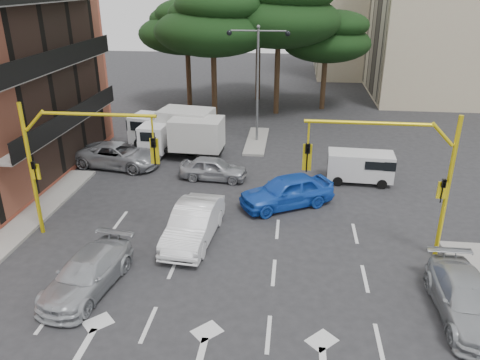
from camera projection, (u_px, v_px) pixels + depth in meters
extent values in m
plane|color=#28282B|center=(223.00, 269.00, 18.53)|extent=(120.00, 120.00, 0.00)
cube|color=gray|center=(257.00, 141.00, 33.11)|extent=(1.40, 6.00, 0.15)
cube|color=black|center=(48.00, 74.00, 24.59)|extent=(0.12, 14.72, 11.20)
cube|color=black|center=(379.00, 4.00, 43.36)|extent=(0.12, 11.04, 16.20)
cube|color=#C4B093|center=(389.00, 4.00, 54.19)|extent=(16.00, 12.00, 16.00)
cube|color=black|center=(319.00, 8.00, 55.25)|extent=(0.12, 11.04, 14.20)
cylinder|color=#382616|center=(214.00, 88.00, 38.07)|extent=(0.44, 0.44, 4.95)
ellipsoid|color=black|center=(213.00, 31.00, 36.32)|extent=(9.15, 9.15, 3.87)
ellipsoid|color=black|center=(219.00, 6.00, 35.16)|extent=(6.86, 6.86, 2.86)
ellipsoid|color=black|center=(207.00, 13.00, 36.13)|extent=(6.07, 6.07, 2.64)
cylinder|color=#382616|center=(277.00, 82.00, 39.28)|extent=(0.44, 0.44, 5.40)
ellipsoid|color=black|center=(279.00, 21.00, 37.37)|extent=(9.98, 9.98, 4.22)
ellipsoid|color=black|center=(273.00, 2.00, 37.13)|extent=(6.62, 6.62, 2.88)
cylinder|color=#382616|center=(189.00, 80.00, 42.13)|extent=(0.44, 0.44, 4.50)
ellipsoid|color=black|center=(187.00, 34.00, 40.54)|extent=(8.32, 8.32, 3.52)
ellipsoid|color=black|center=(192.00, 13.00, 39.45)|extent=(6.24, 6.24, 2.60)
ellipsoid|color=black|center=(181.00, 19.00, 40.40)|extent=(5.52, 5.52, 2.40)
cylinder|color=#382616|center=(323.00, 86.00, 40.95)|extent=(0.44, 0.44, 4.05)
ellipsoid|color=black|center=(326.00, 43.00, 39.52)|extent=(7.49, 7.49, 3.17)
ellipsoid|color=black|center=(335.00, 25.00, 38.49)|extent=(5.62, 5.62, 2.34)
ellipsoid|color=black|center=(321.00, 29.00, 39.42)|extent=(4.97, 4.97, 2.16)
cylinder|color=#382616|center=(258.00, 73.00, 44.15)|extent=(0.44, 0.44, 4.95)
ellipsoid|color=black|center=(259.00, 24.00, 42.40)|extent=(9.15, 9.15, 3.87)
ellipsoid|color=black|center=(265.00, 2.00, 41.23)|extent=(6.86, 6.86, 2.86)
ellipsoid|color=black|center=(254.00, 8.00, 42.21)|extent=(6.07, 6.07, 2.64)
cylinder|color=yellow|center=(447.00, 190.00, 18.27)|extent=(0.18, 0.18, 6.00)
cylinder|color=yellow|center=(442.00, 134.00, 17.44)|extent=(0.95, 0.14, 0.95)
cylinder|color=yellow|center=(368.00, 123.00, 17.59)|extent=(4.80, 0.14, 0.14)
cylinder|color=yellow|center=(309.00, 132.00, 18.00)|extent=(0.08, 0.08, 0.90)
imported|color=black|center=(307.00, 158.00, 18.42)|extent=(0.20, 0.24, 1.20)
cube|color=yellow|center=(307.00, 157.00, 18.49)|extent=(0.36, 0.06, 1.10)
imported|color=black|center=(442.00, 191.00, 18.15)|extent=(0.16, 0.20, 1.00)
cube|color=yellow|center=(442.00, 190.00, 18.24)|extent=(0.35, 0.08, 0.70)
cylinder|color=yellow|center=(32.00, 171.00, 20.09)|extent=(0.18, 0.18, 6.00)
cylinder|color=yellow|center=(35.00, 121.00, 19.15)|extent=(0.95, 0.14, 0.95)
cylinder|color=yellow|center=(98.00, 114.00, 18.72)|extent=(4.80, 0.14, 0.14)
cylinder|color=yellow|center=(152.00, 127.00, 18.66)|extent=(0.08, 0.08, 0.90)
imported|color=black|center=(154.00, 152.00, 19.07)|extent=(0.20, 0.24, 1.20)
cube|color=yellow|center=(155.00, 151.00, 19.15)|extent=(0.36, 0.06, 1.10)
imported|color=black|center=(35.00, 172.00, 19.93)|extent=(0.16, 0.20, 1.00)
cube|color=yellow|center=(36.00, 172.00, 20.02)|extent=(0.35, 0.08, 0.70)
cylinder|color=slate|center=(257.00, 87.00, 31.61)|extent=(0.16, 0.16, 7.50)
cylinder|color=slate|center=(244.00, 31.00, 30.27)|extent=(1.80, 0.10, 0.10)
sphere|color=black|center=(229.00, 33.00, 30.44)|extent=(0.36, 0.36, 0.36)
cylinder|color=slate|center=(272.00, 31.00, 30.08)|extent=(1.80, 0.10, 0.10)
sphere|color=black|center=(288.00, 34.00, 30.03)|extent=(0.36, 0.36, 0.36)
sphere|color=slate|center=(258.00, 27.00, 30.08)|extent=(0.24, 0.24, 0.24)
imported|color=white|center=(194.00, 224.00, 20.33)|extent=(2.08, 4.99, 1.61)
imported|color=blue|center=(287.00, 191.00, 23.44)|extent=(5.11, 4.02, 1.63)
imported|color=#ACAFB4|center=(87.00, 273.00, 17.10)|extent=(2.55, 4.82, 1.33)
imported|color=#A0A3A8|center=(118.00, 155.00, 28.49)|extent=(5.55, 3.19, 1.46)
imported|color=#A6A8AE|center=(213.00, 168.00, 26.69)|extent=(3.95, 1.82, 1.31)
imported|color=#A4A8AC|center=(466.00, 300.00, 15.68)|extent=(1.93, 4.70, 1.36)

